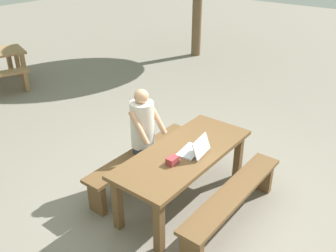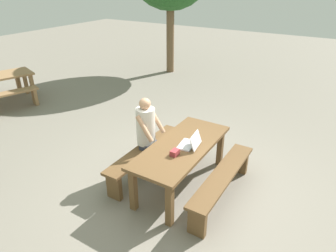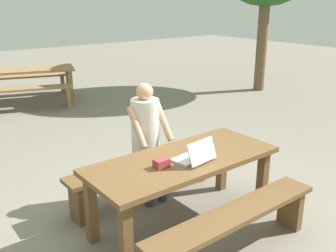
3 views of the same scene
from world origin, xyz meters
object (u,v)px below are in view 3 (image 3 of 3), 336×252
(picnic_table_mid, at_px, (25,74))
(small_pouch, at_px, (161,163))
(person_seated, at_px, (147,134))
(picnic_table_front, at_px, (183,168))
(laptop, at_px, (195,155))

(picnic_table_mid, bearing_deg, small_pouch, -78.55)
(person_seated, bearing_deg, picnic_table_front, -92.96)
(small_pouch, xyz_separation_m, person_seated, (0.33, 0.70, 0.01))
(person_seated, height_order, picnic_table_mid, person_seated)
(laptop, distance_m, person_seated, 0.77)
(picnic_table_front, distance_m, picnic_table_mid, 5.77)
(picnic_table_front, xyz_separation_m, small_pouch, (-0.30, -0.05, 0.15))
(picnic_table_front, height_order, small_pouch, small_pouch)
(person_seated, bearing_deg, small_pouch, -115.49)
(picnic_table_front, relative_size, picnic_table_mid, 0.87)
(picnic_table_front, xyz_separation_m, picnic_table_mid, (0.41, 5.76, 0.01))
(picnic_table_front, bearing_deg, picnic_table_mid, 85.95)
(laptop, relative_size, small_pouch, 2.75)
(picnic_table_front, relative_size, person_seated, 1.43)
(laptop, height_order, small_pouch, laptop)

